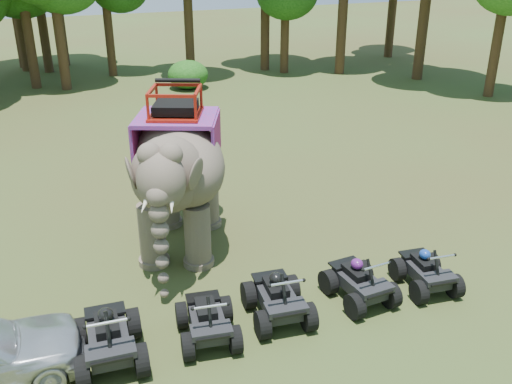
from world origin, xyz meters
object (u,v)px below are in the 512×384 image
atv_3 (360,277)px  atv_2 (278,293)px  atv_0 (108,332)px  atv_4 (427,266)px  atv_1 (207,314)px  elephant (179,169)px

atv_3 → atv_2: bearing=174.0°
atv_0 → atv_4: 7.30m
atv_0 → atv_1: 1.97m
elephant → atv_4: size_ratio=3.31×
atv_3 → atv_1: bearing=176.8°
atv_1 → atv_3: (3.62, 0.06, 0.01)m
elephant → atv_3: bearing=-29.7°
atv_0 → atv_1: (1.97, -0.08, -0.08)m
elephant → atv_0: 5.00m
atv_2 → atv_4: (3.70, -0.23, -0.06)m
atv_2 → elephant: bearing=110.8°
elephant → atv_2: (1.05, -4.00, -1.53)m
atv_2 → atv_3: bearing=4.1°
atv_1 → atv_2: atv_2 is taller
elephant → atv_1: size_ratio=3.20×
atv_0 → atv_3: (5.59, -0.03, -0.07)m
atv_1 → atv_3: 3.62m
atv_4 → atv_2: bearing=-177.3°
atv_2 → atv_3: 1.99m
elephant → atv_0: bearing=-98.7°
atv_4 → atv_1: bearing=-174.9°
elephant → atv_1: elephant is taller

